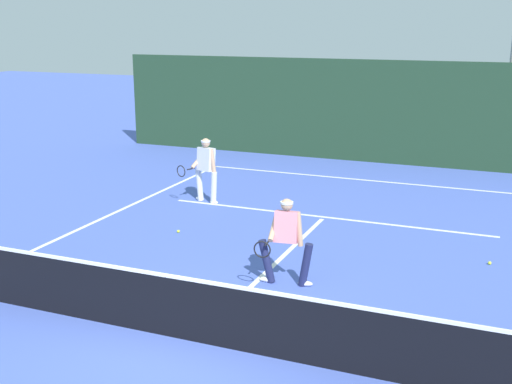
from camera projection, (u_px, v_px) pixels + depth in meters
The scene contains 10 objects.
ground_plane at pixel (194, 341), 9.27m from camera, with size 80.00×80.00×0.00m, color #4860BF.
court_line_baseline_far at pixel (363, 180), 18.70m from camera, with size 9.49×0.10×0.01m, color white.
court_line_service at pixel (324, 217), 15.15m from camera, with size 7.74×0.10×0.01m, color white.
court_line_centre at pixel (273, 266), 12.13m from camera, with size 0.10×6.40×0.01m, color white.
tennis_net at pixel (193, 309), 9.14m from camera, with size 10.41×0.09×1.08m.
player_near at pixel (286, 238), 11.08m from camera, with size 0.98×0.90×1.55m.
player_far at pixel (206, 167), 16.18m from camera, with size 0.97×0.89×1.64m.
tennis_ball at pixel (178, 231), 14.02m from camera, with size 0.07×0.07×0.07m, color #D1E033.
tennis_ball_extra at pixel (490, 263), 12.18m from camera, with size 0.07×0.07×0.07m, color #D1E033.
back_fence_windscreen at pixel (384, 112), 20.56m from camera, with size 18.45×0.12×3.28m, color #203D26.
Camera 1 is at (4.02, -7.45, 4.44)m, focal length 45.46 mm.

